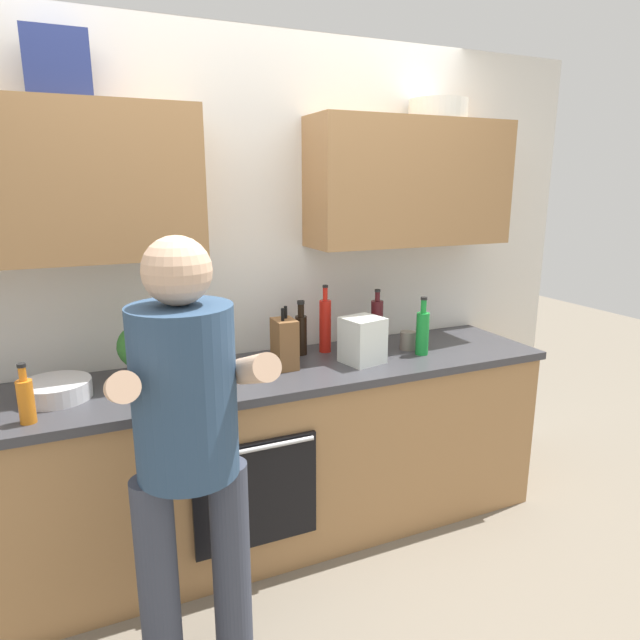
% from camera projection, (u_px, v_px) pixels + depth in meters
% --- Properties ---
extents(ground_plane, '(12.00, 12.00, 0.00)m').
position_uv_depth(ground_plane, '(278.00, 533.00, 2.89)').
color(ground_plane, '#756B5B').
extents(back_wall_unit, '(4.00, 0.38, 2.50)m').
position_uv_depth(back_wall_unit, '(254.00, 241.00, 2.78)').
color(back_wall_unit, silver).
rests_on(back_wall_unit, ground).
extents(counter, '(2.84, 0.67, 0.90)m').
position_uv_depth(counter, '(276.00, 455.00, 2.78)').
color(counter, '#A37547').
rests_on(counter, ground).
extents(person_standing, '(0.49, 0.45, 1.62)m').
position_uv_depth(person_standing, '(188.00, 436.00, 1.85)').
color(person_standing, '#383D4C').
rests_on(person_standing, ground).
extents(bottle_juice, '(0.06, 0.06, 0.23)m').
position_uv_depth(bottle_juice, '(26.00, 399.00, 2.06)').
color(bottle_juice, orange).
rests_on(bottle_juice, counter).
extents(bottle_soy, '(0.06, 0.06, 0.29)m').
position_uv_depth(bottle_soy, '(301.00, 332.00, 2.88)').
color(bottle_soy, black).
rests_on(bottle_soy, counter).
extents(bottle_soda, '(0.07, 0.07, 0.31)m').
position_uv_depth(bottle_soda, '(422.00, 332.00, 2.89)').
color(bottle_soda, '#198C33').
rests_on(bottle_soda, counter).
extents(bottle_hotsauce, '(0.06, 0.06, 0.36)m').
position_uv_depth(bottle_hotsauce, '(325.00, 325.00, 2.93)').
color(bottle_hotsauce, red).
rests_on(bottle_hotsauce, counter).
extents(bottle_wine, '(0.07, 0.07, 0.33)m').
position_uv_depth(bottle_wine, '(377.00, 324.00, 2.99)').
color(bottle_wine, '#471419').
rests_on(bottle_wine, counter).
extents(bottle_oil, '(0.08, 0.08, 0.22)m').
position_uv_depth(bottle_oil, '(226.00, 350.00, 2.69)').
color(bottle_oil, olive).
rests_on(bottle_oil, counter).
extents(cup_stoneware, '(0.08, 0.08, 0.10)m').
position_uv_depth(cup_stoneware, '(408.00, 340.00, 2.99)').
color(cup_stoneware, slate).
rests_on(cup_stoneware, counter).
extents(mixing_bowl, '(0.29, 0.29, 0.08)m').
position_uv_depth(mixing_bowl, '(55.00, 390.00, 2.31)').
color(mixing_bowl, silver).
rests_on(mixing_bowl, counter).
extents(knife_block, '(0.10, 0.14, 0.30)m').
position_uv_depth(knife_block, '(285.00, 344.00, 2.67)').
color(knife_block, brown).
rests_on(knife_block, counter).
extents(potted_herb, '(0.20, 0.20, 0.27)m').
position_uv_depth(potted_herb, '(140.00, 349.00, 2.46)').
color(potted_herb, '#9E6647').
rests_on(potted_herb, counter).
extents(grocery_bag_produce, '(0.22, 0.21, 0.23)m').
position_uv_depth(grocery_bag_produce, '(362.00, 340.00, 2.76)').
color(grocery_bag_produce, silver).
rests_on(grocery_bag_produce, counter).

